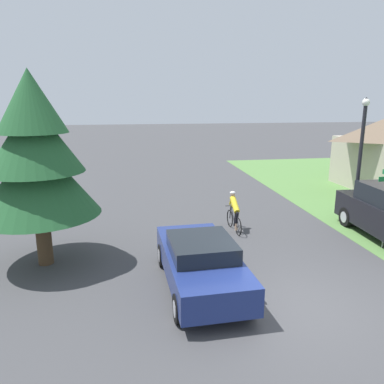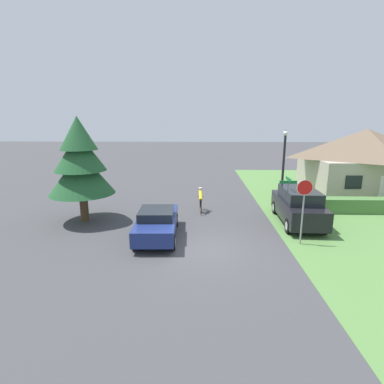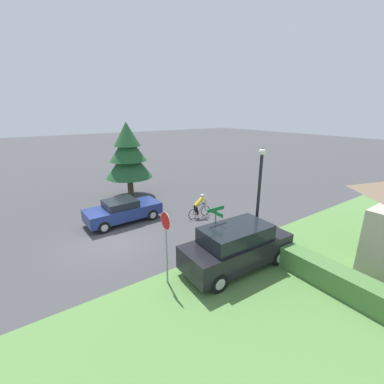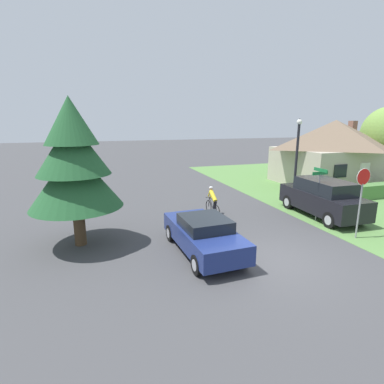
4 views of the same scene
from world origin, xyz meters
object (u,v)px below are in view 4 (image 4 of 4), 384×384
at_px(cottage_house, 333,151).
at_px(sedan_left_lane, 203,234).
at_px(street_name_sign, 319,185).
at_px(conifer_tall_near, 74,161).
at_px(parked_suv_right, 323,198).
at_px(stop_sign, 362,190).
at_px(cyclist, 213,202).
at_px(street_lamp, 297,158).

xyz_separation_m(cottage_house, sedan_left_lane, (-14.38, -9.18, -1.85)).
xyz_separation_m(street_name_sign, conifer_tall_near, (-11.08, 0.55, 1.53)).
distance_m(parked_suv_right, stop_sign, 3.26).
relative_size(cottage_house, parked_suv_right, 1.75).
bearing_deg(sedan_left_lane, cyclist, -28.71).
relative_size(sedan_left_lane, conifer_tall_near, 0.78).
distance_m(parked_suv_right, conifer_tall_near, 12.11).
bearing_deg(cyclist, stop_sign, -139.85).
relative_size(cottage_house, cyclist, 5.07).
height_order(stop_sign, street_lamp, street_lamp).
distance_m(stop_sign, street_name_sign, 2.44).
height_order(street_name_sign, conifer_tall_near, conifer_tall_near).
relative_size(cyclist, stop_sign, 0.57).
relative_size(parked_suv_right, street_lamp, 0.99).
bearing_deg(parked_suv_right, street_name_sign, 126.54).
bearing_deg(cottage_house, sedan_left_lane, -149.05).
distance_m(cottage_house, cyclist, 13.38).
height_order(cottage_house, sedan_left_lane, cottage_house).
height_order(cottage_house, conifer_tall_near, conifer_tall_near).
xyz_separation_m(cyclist, parked_suv_right, (5.35, -1.95, 0.25)).
bearing_deg(conifer_tall_near, street_lamp, 8.56).
xyz_separation_m(stop_sign, conifer_tall_near, (-11.11, 2.97, 1.26)).
distance_m(parked_suv_right, street_lamp, 2.62).
bearing_deg(sedan_left_lane, street_lamp, -62.43).
bearing_deg(parked_suv_right, sedan_left_lane, 108.96).
xyz_separation_m(cottage_house, conifer_tall_near, (-18.82, -6.92, 0.80)).
relative_size(sedan_left_lane, cyclist, 2.64).
distance_m(cottage_house, street_name_sign, 10.78).
bearing_deg(street_lamp, street_name_sign, -97.77).
relative_size(street_name_sign, conifer_tall_near, 0.46).
distance_m(cottage_house, street_lamp, 9.07).
height_order(parked_suv_right, street_lamp, street_lamp).
height_order(cottage_house, cyclist, cottage_house).
bearing_deg(conifer_tall_near, stop_sign, -14.98).
bearing_deg(street_lamp, cyclist, 177.33).
height_order(parked_suv_right, stop_sign, stop_sign).
bearing_deg(stop_sign, street_name_sign, -89.43).
height_order(sedan_left_lane, street_name_sign, street_name_sign).
bearing_deg(parked_suv_right, cottage_house, -42.97).
relative_size(cottage_house, conifer_tall_near, 1.51).
xyz_separation_m(cottage_house, street_lamp, (-7.42, -5.20, 0.32)).
distance_m(sedan_left_lane, stop_sign, 6.86).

